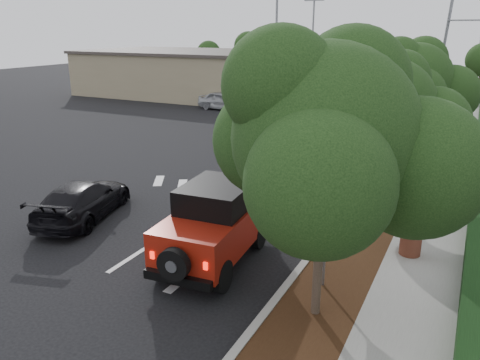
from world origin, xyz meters
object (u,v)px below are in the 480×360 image
Objects in this scene: red_jeep at (216,222)px; silver_suv_ahead at (306,163)px; black_suv_oncoming at (83,200)px; speed_hump_sign at (326,234)px.

silver_suv_ahead is (-0.27, 8.33, -0.44)m from red_jeep.
red_jeep reaches higher than black_suv_oncoming.
silver_suv_ahead is at bearing -140.47° from black_suv_oncoming.
speed_hump_sign reaches higher than silver_suv_ahead.
red_jeep is 3.21m from speed_hump_sign.
red_jeep is 0.98× the size of black_suv_oncoming.
speed_hump_sign reaches higher than black_suv_oncoming.
speed_hump_sign is (3.45, -8.57, 0.86)m from silver_suv_ahead.
silver_suv_ahead is 1.08× the size of black_suv_oncoming.
speed_hump_sign is (3.18, -0.24, 0.42)m from red_jeep.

